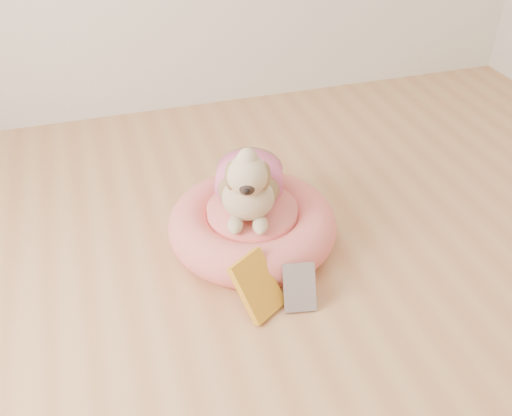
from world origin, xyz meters
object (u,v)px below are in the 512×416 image
object	(u,v)px
book_white	(299,287)
pet_bed	(252,225)
dog	(249,169)
book_yellow	(257,286)

from	to	relation	value
book_white	pet_bed	bearing A→B (deg)	109.02
dog	book_white	world-z (taller)	dog
dog	book_yellow	distance (m)	0.44
pet_bed	book_white	size ratio (longest dim) A/B	3.88
book_yellow	book_white	xyz separation A→B (m)	(0.15, -0.03, -0.02)
pet_bed	dog	distance (m)	0.26
book_yellow	pet_bed	bearing A→B (deg)	43.41
book_white	book_yellow	bearing A→B (deg)	179.50
pet_bed	book_yellow	world-z (taller)	book_yellow
dog	book_yellow	bearing A→B (deg)	-84.21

